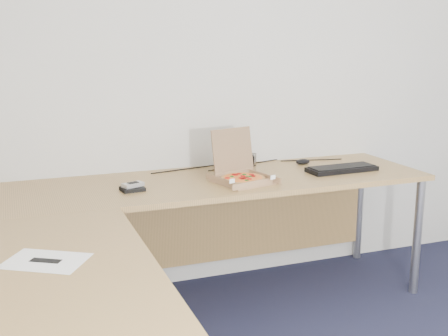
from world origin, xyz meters
name	(u,v)px	position (x,y,z in m)	size (l,w,h in m)	color
desk	(172,213)	(-0.82, 0.97, 0.70)	(2.50, 2.20, 0.73)	#A77F45
pizza_box	(242,176)	(-0.34, 1.30, 0.76)	(0.27, 0.31, 0.27)	#9D7651
drinking_glass	(251,163)	(-0.20, 1.50, 0.78)	(0.06, 0.06, 0.11)	silver
keyboard	(342,169)	(0.31, 1.33, 0.74)	(0.42, 0.15, 0.03)	black
mouse	(303,162)	(0.18, 1.58, 0.75)	(0.09, 0.06, 0.03)	black
wallet	(132,189)	(-0.93, 1.33, 0.74)	(0.11, 0.09, 0.02)	black
phone	(133,185)	(-0.93, 1.33, 0.76)	(0.11, 0.06, 0.02)	#B2B5BA
paper_sheet	(46,261)	(-1.41, 0.50, 0.73)	(0.28, 0.19, 0.00)	white
dome_speaker	(247,159)	(-0.15, 1.68, 0.77)	(0.09, 0.09, 0.07)	black
cable_bundle	(245,165)	(-0.16, 1.68, 0.73)	(0.60, 0.04, 0.01)	black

